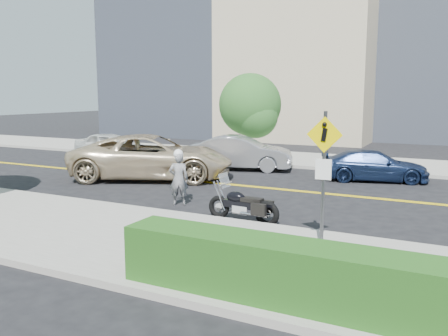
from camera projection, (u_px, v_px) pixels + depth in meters
name	position (u px, v px, depth m)	size (l,w,h in m)	color
ground_plane	(257.00, 187.00, 17.96)	(120.00, 120.00, 0.00)	black
sidewalk_near	(135.00, 239.00, 11.34)	(60.00, 5.00, 0.15)	#9E9B91
sidewalk_far	(314.00, 160.00, 24.56)	(60.00, 5.00, 0.15)	#9E9B91
hedge	(387.00, 290.00, 6.99)	(9.00, 0.90, 1.00)	#235619
pedestrian_sign	(324.00, 166.00, 10.22)	(0.78, 0.08, 3.00)	#4C4C51
motorcyclist	(179.00, 177.00, 14.99)	(0.73, 0.64, 1.79)	#A2A1A6
motorcycle	(243.00, 198.00, 13.14)	(2.13, 0.65, 1.30)	black
suv	(152.00, 157.00, 19.59)	(3.05, 6.62, 1.84)	beige
parked_car_white	(111.00, 145.00, 26.22)	(1.63, 4.04, 1.38)	silver
parked_car_silver	(240.00, 153.00, 21.97)	(1.66, 4.77, 1.57)	gray
parked_car_blue	(374.00, 166.00, 19.21)	(1.73, 4.25, 1.23)	navy
tree_far_a	(250.00, 105.00, 25.55)	(3.36, 3.36, 4.59)	#382619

